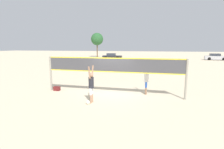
# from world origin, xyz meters

# --- Properties ---
(ground_plane) EXTENTS (200.00, 200.00, 0.00)m
(ground_plane) POSITION_xyz_m (0.00, 0.00, 0.00)
(ground_plane) COLOR beige
(volleyball_net) EXTENTS (8.84, 0.13, 2.35)m
(volleyball_net) POSITION_xyz_m (0.00, 0.00, 1.69)
(volleyball_net) COLOR gray
(volleyball_net) RESTS_ON ground_plane
(player_spiker) EXTENTS (0.28, 0.69, 2.02)m
(player_spiker) POSITION_xyz_m (-0.68, -1.86, 1.06)
(player_spiker) COLOR tan
(player_spiker) RESTS_ON ground_plane
(player_blocker) EXTENTS (0.28, 0.69, 2.01)m
(player_blocker) POSITION_xyz_m (2.09, 0.61, 1.05)
(player_blocker) COLOR #8C664C
(player_blocker) RESTS_ON ground_plane
(volleyball) EXTENTS (0.22, 0.22, 0.22)m
(volleyball) POSITION_xyz_m (-0.76, -2.18, 0.11)
(volleyball) COLOR silver
(volleyball) RESTS_ON ground_plane
(gear_bag) EXTENTS (0.43, 0.25, 0.29)m
(gear_bag) POSITION_xyz_m (-3.96, 0.01, 0.14)
(gear_bag) COLOR maroon
(gear_bag) RESTS_ON ground_plane
(parked_car_near) EXTENTS (4.69, 2.35, 1.45)m
(parked_car_near) POSITION_xyz_m (15.50, 33.36, 0.66)
(parked_car_near) COLOR #B7B7BC
(parked_car_near) RESTS_ON ground_plane
(parked_car_mid) EXTENTS (4.80, 2.07, 1.37)m
(parked_car_mid) POSITION_xyz_m (-7.99, 31.31, 0.61)
(parked_car_mid) COLOR #232328
(parked_car_mid) RESTS_ON ground_plane
(tree_left_cluster) EXTENTS (3.45, 3.45, 6.81)m
(tree_left_cluster) POSITION_xyz_m (-13.88, 37.21, 5.06)
(tree_left_cluster) COLOR brown
(tree_left_cluster) RESTS_ON ground_plane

